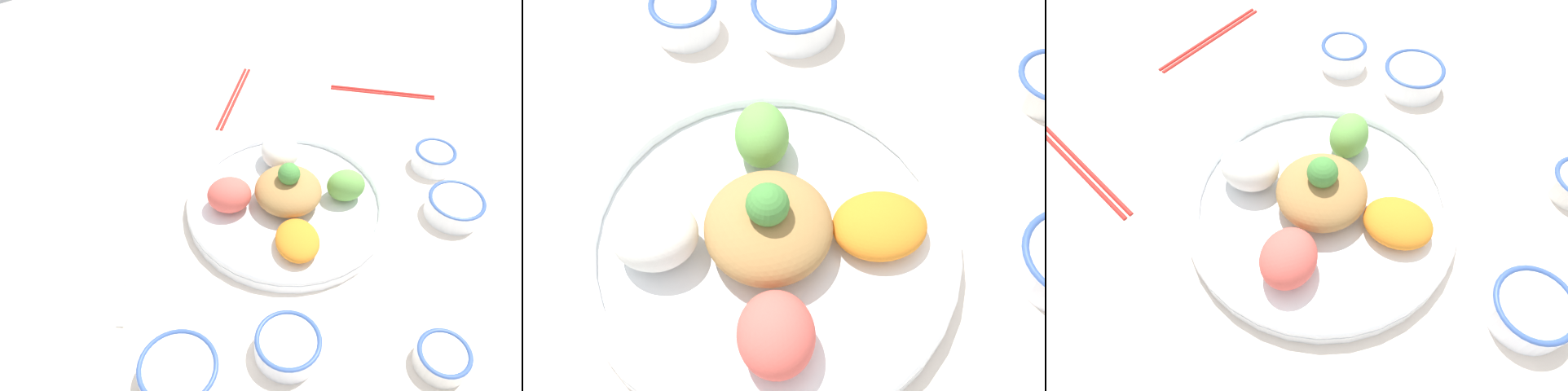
# 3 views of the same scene
# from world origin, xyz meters

# --- Properties ---
(ground_plane) EXTENTS (2.40, 2.40, 0.00)m
(ground_plane) POSITION_xyz_m (0.00, 0.00, 0.00)
(ground_plane) COLOR silver
(salad_platter) EXTENTS (0.38, 0.38, 0.11)m
(salad_platter) POSITION_xyz_m (-0.03, 0.01, 0.03)
(salad_platter) COLOR white
(salad_platter) RESTS_ON ground_plane
(sauce_bowl_red) EXTENTS (0.08, 0.08, 0.05)m
(sauce_bowl_red) POSITION_xyz_m (0.07, 0.32, 0.03)
(sauce_bowl_red) COLOR white
(sauce_bowl_red) RESTS_ON ground_plane
(rice_bowl_plain) EXTENTS (0.10, 0.10, 0.04)m
(rice_bowl_plain) POSITION_xyz_m (0.18, 0.25, 0.02)
(rice_bowl_plain) COLOR white
(rice_bowl_plain) RESTS_ON ground_plane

